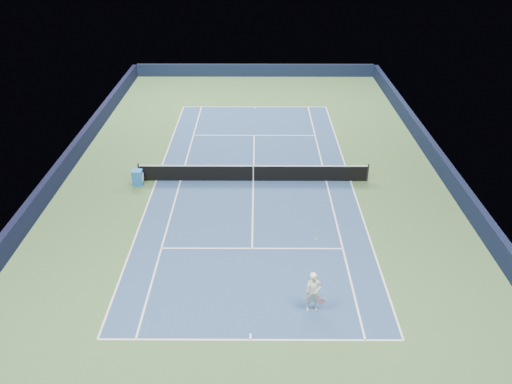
{
  "coord_description": "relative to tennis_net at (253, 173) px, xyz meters",
  "views": [
    {
      "loc": [
        0.26,
        -24.69,
        13.51
      ],
      "look_at": [
        0.16,
        -3.0,
        1.0
      ],
      "focal_mm": 35.0,
      "sensor_mm": 36.0,
      "label": 1
    }
  ],
  "objects": [
    {
      "name": "center_mark_far",
      "position": [
        0.0,
        11.73,
        -0.5
      ],
      "size": [
        0.08,
        0.3,
        0.0
      ],
      "primitive_type": "cube",
      "color": "white",
      "rests_on": "ground"
    },
    {
      "name": "sponsor_cube",
      "position": [
        -6.4,
        -0.46,
        -0.06
      ],
      "size": [
        0.58,
        0.5,
        0.88
      ],
      "color": "blue",
      "rests_on": "ground"
    },
    {
      "name": "baseline_near",
      "position": [
        0.0,
        -11.88,
        -0.5
      ],
      "size": [
        10.97,
        0.08,
        0.0
      ],
      "primitive_type": "cube",
      "color": "white",
      "rests_on": "ground"
    },
    {
      "name": "wall_left",
      "position": [
        -10.82,
        0.0,
        0.05
      ],
      "size": [
        0.35,
        40.0,
        1.1
      ],
      "primitive_type": "cube",
      "color": "black",
      "rests_on": "ground"
    },
    {
      "name": "baseline_far",
      "position": [
        0.0,
        11.88,
        -0.5
      ],
      "size": [
        10.97,
        0.08,
        0.0
      ],
      "primitive_type": "cube",
      "color": "white",
      "rests_on": "ground"
    },
    {
      "name": "tennis_player",
      "position": [
        2.35,
        -10.31,
        0.35
      ],
      "size": [
        0.82,
        1.3,
        2.63
      ],
      "color": "white",
      "rests_on": "ground"
    },
    {
      "name": "ground",
      "position": [
        0.0,
        0.0,
        -0.5
      ],
      "size": [
        40.0,
        40.0,
        0.0
      ],
      "primitive_type": "plane",
      "color": "#395C32",
      "rests_on": "ground"
    },
    {
      "name": "sideline_doubles_right",
      "position": [
        5.49,
        0.0,
        -0.5
      ],
      "size": [
        0.08,
        23.77,
        0.0
      ],
      "primitive_type": "cube",
      "color": "white",
      "rests_on": "ground"
    },
    {
      "name": "sideline_doubles_left",
      "position": [
        -5.49,
        0.0,
        -0.5
      ],
      "size": [
        0.08,
        23.77,
        0.0
      ],
      "primitive_type": "cube",
      "color": "white",
      "rests_on": "ground"
    },
    {
      "name": "wall_right",
      "position": [
        10.82,
        0.0,
        0.05
      ],
      "size": [
        0.35,
        40.0,
        1.1
      ],
      "primitive_type": "cube",
      "color": "#101632",
      "rests_on": "ground"
    },
    {
      "name": "court_surface",
      "position": [
        0.0,
        0.0,
        -0.5
      ],
      "size": [
        10.97,
        23.77,
        0.01
      ],
      "primitive_type": "cube",
      "color": "navy",
      "rests_on": "ground"
    },
    {
      "name": "sideline_singles_right",
      "position": [
        4.12,
        0.0,
        -0.5
      ],
      "size": [
        0.08,
        23.77,
        0.0
      ],
      "primitive_type": "cube",
      "color": "white",
      "rests_on": "ground"
    },
    {
      "name": "tennis_net",
      "position": [
        0.0,
        0.0,
        0.0
      ],
      "size": [
        12.9,
        0.1,
        1.07
      ],
      "color": "black",
      "rests_on": "ground"
    },
    {
      "name": "center_mark_near",
      "position": [
        0.0,
        -11.73,
        -0.5
      ],
      "size": [
        0.08,
        0.3,
        0.0
      ],
      "primitive_type": "cube",
      "color": "white",
      "rests_on": "ground"
    },
    {
      "name": "sideline_singles_left",
      "position": [
        -4.12,
        0.0,
        -0.5
      ],
      "size": [
        0.08,
        23.77,
        0.0
      ],
      "primitive_type": "cube",
      "color": "white",
      "rests_on": "ground"
    },
    {
      "name": "service_line_far",
      "position": [
        0.0,
        6.4,
        -0.5
      ],
      "size": [
        8.23,
        0.08,
        0.0
      ],
      "primitive_type": "cube",
      "color": "white",
      "rests_on": "ground"
    },
    {
      "name": "service_line_near",
      "position": [
        0.0,
        -6.4,
        -0.5
      ],
      "size": [
        8.23,
        0.08,
        0.0
      ],
      "primitive_type": "cube",
      "color": "white",
      "rests_on": "ground"
    },
    {
      "name": "wall_far",
      "position": [
        0.0,
        19.82,
        0.05
      ],
      "size": [
        22.0,
        0.35,
        1.1
      ],
      "primitive_type": "cube",
      "color": "#101932",
      "rests_on": "ground"
    },
    {
      "name": "center_service_line",
      "position": [
        0.0,
        0.0,
        -0.5
      ],
      "size": [
        0.08,
        12.8,
        0.0
      ],
      "primitive_type": "cube",
      "color": "white",
      "rests_on": "ground"
    }
  ]
}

